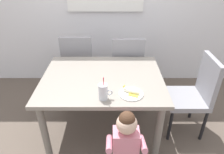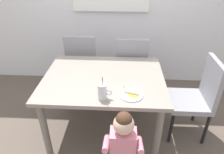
# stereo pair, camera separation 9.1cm
# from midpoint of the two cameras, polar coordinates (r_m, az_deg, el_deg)

# --- Properties ---
(ground_plane) EXTENTS (24.00, 24.00, 0.00)m
(ground_plane) POSITION_cam_midpoint_polar(r_m,az_deg,el_deg) (2.66, -0.98, -13.87)
(ground_plane) COLOR brown
(dining_table) EXTENTS (1.29, 1.01, 0.75)m
(dining_table) POSITION_cam_midpoint_polar(r_m,az_deg,el_deg) (2.25, -1.12, -2.08)
(dining_table) COLOR gray
(dining_table) RESTS_ON ground
(dining_chair_left) EXTENTS (0.44, 0.44, 0.96)m
(dining_chair_left) POSITION_cam_midpoint_polar(r_m,az_deg,el_deg) (3.00, -7.27, 4.29)
(dining_chair_left) COLOR gray
(dining_chair_left) RESTS_ON ground
(dining_chair_right) EXTENTS (0.44, 0.45, 0.96)m
(dining_chair_right) POSITION_cam_midpoint_polar(r_m,az_deg,el_deg) (2.90, 6.13, 3.37)
(dining_chair_right) COLOR gray
(dining_chair_right) RESTS_ON ground
(dining_chair_far) EXTENTS (0.44, 0.44, 0.96)m
(dining_chair_far) POSITION_cam_midpoint_polar(r_m,az_deg,el_deg) (2.48, 23.61, -4.55)
(dining_chair_far) COLOR gray
(dining_chair_far) RESTS_ON ground
(toddler_standing) EXTENTS (0.33, 0.24, 0.84)m
(toddler_standing) POSITION_cam_midpoint_polar(r_m,az_deg,el_deg) (1.80, 4.59, -17.58)
(toddler_standing) COLOR #3F4760
(toddler_standing) RESTS_ON ground
(milk_cup) EXTENTS (0.13, 0.08, 0.25)m
(milk_cup) POSITION_cam_midpoint_polar(r_m,az_deg,el_deg) (1.84, -1.26, -4.29)
(milk_cup) COLOR silver
(milk_cup) RESTS_ON dining_table
(snack_plate) EXTENTS (0.23, 0.23, 0.01)m
(snack_plate) POSITION_cam_midpoint_polar(r_m,az_deg,el_deg) (1.93, 6.58, -4.86)
(snack_plate) COLOR white
(snack_plate) RESTS_ON dining_table
(peeled_banana) EXTENTS (0.17, 0.14, 0.07)m
(peeled_banana) POSITION_cam_midpoint_polar(r_m,az_deg,el_deg) (1.92, 6.78, -4.16)
(peeled_banana) COLOR #F4EAC6
(peeled_banana) RESTS_ON snack_plate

